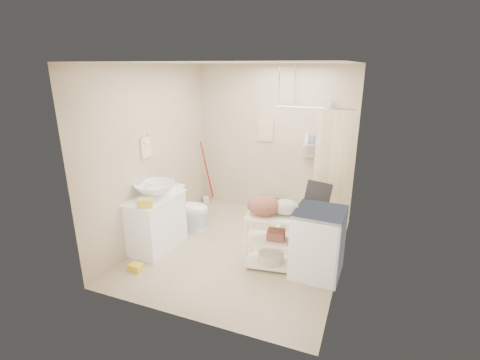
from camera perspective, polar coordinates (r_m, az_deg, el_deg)
The scene contains 23 objects.
floor at distance 5.22m, azimuth 0.11°, elevation -11.15°, with size 3.20×3.20×0.00m, color tan.
ceiling at distance 4.55m, azimuth 0.13°, elevation 18.71°, with size 2.80×3.20×0.04m, color silver.
wall_back at distance 6.20m, azimuth 5.56°, elevation 6.41°, with size 2.80×0.04×2.60m, color #C4B498.
wall_front at distance 3.36m, azimuth -9.92°, elevation -4.14°, with size 2.80×0.04×2.60m, color #C4B498.
wall_left at distance 5.37m, azimuth -13.95°, elevation 4.12°, with size 0.04×3.20×2.60m, color #C4B498.
wall_right at distance 4.43m, azimuth 17.24°, elevation 0.82°, with size 0.04×3.20×2.60m, color #C4B498.
vanity at distance 5.23m, azimuth -13.53°, elevation -6.74°, with size 0.51×0.90×0.80m, color white.
sink at distance 5.06m, azimuth -13.83°, elevation -1.55°, with size 0.57×0.57×0.20m, color silver.
counter_basket at distance 4.74m, azimuth -15.22°, elevation -3.65°, with size 0.19×0.15×0.11m, color gold.
floor_basket at distance 4.89m, azimuth -16.75°, elevation -13.35°, with size 0.23×0.18×0.13m, color yellow.
toilet at distance 5.77m, azimuth -8.26°, elevation -4.58°, with size 0.38×0.67×0.68m, color white.
mop at distance 6.69m, azimuth -5.75°, elevation 1.24°, with size 0.12×0.12×1.23m, color #B80810, non-canonical shape.
potted_plant_a at distance 6.44m, azimuth 3.38°, elevation -3.75°, with size 0.16×0.11×0.30m, color brown.
potted_plant_b at distance 6.33m, azimuth 6.07°, elevation -4.10°, with size 0.18×0.15×0.33m, color brown.
hanging_towel at distance 6.18m, azimuth 4.22°, elevation 8.31°, with size 0.28×0.03×0.42m, color #C8B68C.
towel_ring at distance 5.17m, azimuth -15.18°, elevation 5.40°, with size 0.04×0.22×0.34m, color #FBE39C, non-canonical shape.
tp_holder at distance 5.56m, azimuth -12.87°, elevation -1.60°, with size 0.08×0.12×0.14m, color white, non-canonical shape.
shower at distance 5.56m, azimuth 12.33°, elevation 2.02°, with size 1.10×1.10×2.10m, color white, non-canonical shape.
shampoo_bottle_a at distance 5.97m, azimuth 10.96°, elevation 6.93°, with size 0.08×0.08×0.21m, color silver.
shampoo_bottle_b at distance 5.92m, azimuth 12.31°, elevation 6.68°, with size 0.09×0.09×0.19m, color #3E5EB7.
washing_machine at distance 4.57m, azimuth 12.68°, elevation -9.95°, with size 0.60×0.62×0.88m, color white.
laundry_rack at distance 4.62m, azimuth 5.22°, elevation -9.07°, with size 0.65×0.38×0.90m, color white, non-canonical shape.
ironing_board at distance 4.73m, azimuth 11.66°, elevation -6.92°, with size 0.33×0.10×1.16m, color black, non-canonical shape.
Camera 1 is at (1.66, -4.23, 2.57)m, focal length 26.00 mm.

